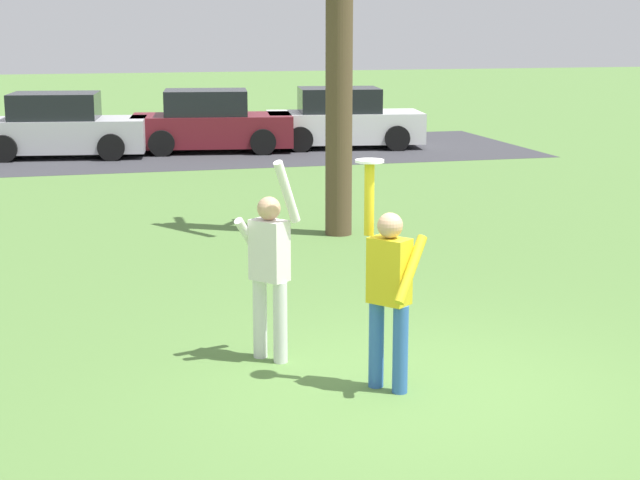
# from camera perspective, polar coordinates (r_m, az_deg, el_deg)

# --- Properties ---
(ground_plane) EXTENTS (120.00, 120.00, 0.00)m
(ground_plane) POSITION_cam_1_polar(r_m,az_deg,el_deg) (9.35, 5.39, -8.40)
(ground_plane) COLOR #567F3D
(person_catcher) EXTENTS (0.54, 0.58, 2.08)m
(person_catcher) POSITION_cam_1_polar(r_m,az_deg,el_deg) (9.01, 3.96, -2.62)
(person_catcher) COLOR #3366B7
(person_catcher) RESTS_ON ground_plane
(person_defender) EXTENTS (0.64, 0.66, 2.05)m
(person_defender) POSITION_cam_1_polar(r_m,az_deg,el_deg) (9.80, -2.89, -1.38)
(person_defender) COLOR silver
(person_defender) RESTS_ON ground_plane
(frisbee_disc) EXTENTS (0.26, 0.26, 0.02)m
(frisbee_disc) POSITION_cam_1_polar(r_m,az_deg,el_deg) (8.91, 2.84, 4.52)
(frisbee_disc) COLOR white
(frisbee_disc) RESTS_ON person_catcher
(parked_car_silver) EXTENTS (4.32, 2.49, 1.59)m
(parked_car_silver) POSITION_cam_1_polar(r_m,az_deg,el_deg) (25.88, -14.55, 6.21)
(parked_car_silver) COLOR #BCBCC1
(parked_car_silver) RESTS_ON ground_plane
(parked_car_maroon) EXTENTS (4.32, 2.49, 1.59)m
(parked_car_maroon) POSITION_cam_1_polar(r_m,az_deg,el_deg) (26.31, -6.25, 6.62)
(parked_car_maroon) COLOR maroon
(parked_car_maroon) RESTS_ON ground_plane
(parked_car_white) EXTENTS (4.32, 2.49, 1.59)m
(parked_car_white) POSITION_cam_1_polar(r_m,az_deg,el_deg) (27.00, 1.32, 6.83)
(parked_car_white) COLOR white
(parked_car_white) RESTS_ON ground_plane
(parking_strip) EXTENTS (16.91, 6.40, 0.01)m
(parking_strip) POSITION_cam_1_polar(r_m,az_deg,el_deg) (26.17, -6.58, 4.99)
(parking_strip) COLOR #38383D
(parking_strip) RESTS_ON ground_plane
(bare_tree_tall) EXTENTS (1.62, 1.50, 5.88)m
(bare_tree_tall) POSITION_cam_1_polar(r_m,az_deg,el_deg) (15.60, 1.08, 11.74)
(bare_tree_tall) COLOR brown
(bare_tree_tall) RESTS_ON ground_plane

